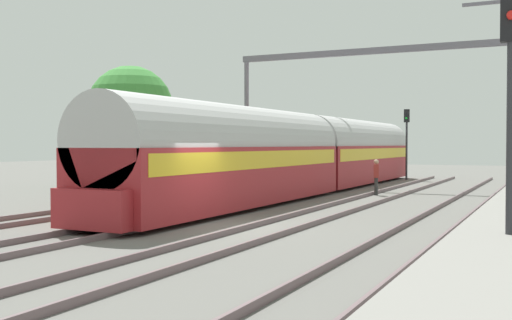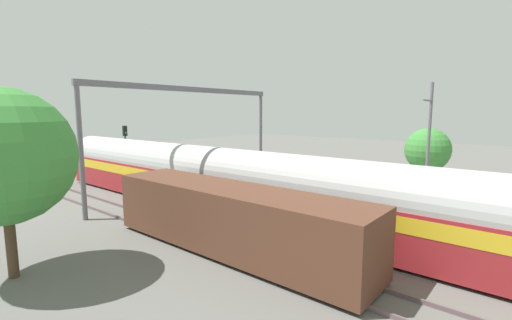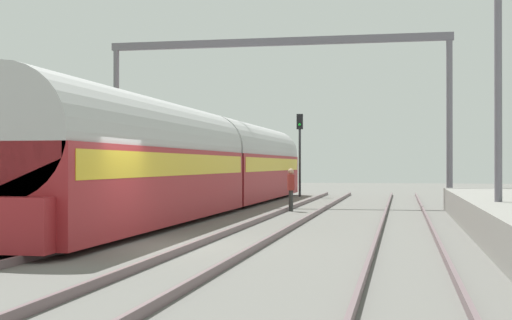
% 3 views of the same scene
% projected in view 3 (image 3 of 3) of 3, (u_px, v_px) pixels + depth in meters
% --- Properties ---
extents(ground, '(120.00, 120.00, 0.00)m').
position_uv_depth(ground, '(146.00, 246.00, 17.17)').
color(ground, '#63625D').
extents(track_west, '(1.52, 60.00, 0.16)m').
position_uv_depth(track_west, '(66.00, 241.00, 17.55)').
color(track_west, '#685458').
rests_on(track_west, ground).
extents(track_east, '(1.52, 60.00, 0.16)m').
position_uv_depth(track_east, '(229.00, 244.00, 16.79)').
color(track_east, '#685458').
rests_on(track_east, ground).
extents(track_far_east, '(1.52, 60.00, 0.16)m').
position_uv_depth(track_far_east, '(407.00, 248.00, 16.02)').
color(track_far_east, '#685458').
rests_on(track_far_east, ground).
extents(passenger_train, '(2.93, 32.85, 3.82)m').
position_uv_depth(passenger_train, '(208.00, 163.00, 30.49)').
color(passenger_train, maroon).
rests_on(passenger_train, ground).
extents(freight_car, '(2.80, 13.00, 2.70)m').
position_uv_depth(freight_car, '(68.00, 176.00, 26.58)').
color(freight_car, '#563323').
rests_on(freight_car, ground).
extents(person_crossing, '(0.33, 0.45, 1.73)m').
position_uv_depth(person_crossing, '(291.00, 186.00, 29.85)').
color(person_crossing, '#333333').
rests_on(person_crossing, ground).
extents(railway_signal_far, '(0.36, 0.30, 4.88)m').
position_uv_depth(railway_signal_far, '(300.00, 144.00, 43.65)').
color(railway_signal_far, '#2D2D33').
rests_on(railway_signal_far, ground).
extents(catenary_gantry, '(16.30, 0.28, 7.86)m').
position_uv_depth(catenary_gantry, '(276.00, 80.00, 34.87)').
color(catenary_gantry, slate).
rests_on(catenary_gantry, ground).
extents(catenary_pole_east_mid, '(1.90, 0.20, 8.00)m').
position_uv_depth(catenary_pole_east_mid, '(496.00, 79.00, 19.64)').
color(catenary_pole_east_mid, slate).
rests_on(catenary_pole_east_mid, ground).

